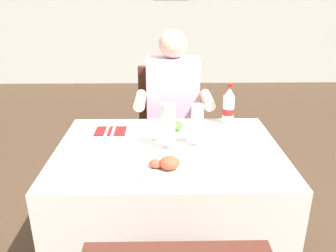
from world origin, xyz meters
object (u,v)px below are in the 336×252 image
(plate_near_camera, at_px, (168,165))
(beer_glass_middle, at_px, (168,127))
(napkin_cutlery_set, at_px, (111,131))
(plate_far_diner, at_px, (175,129))
(main_dining_table, at_px, (168,178))
(seated_diner_far, at_px, (173,111))
(cola_bottle_primary, at_px, (228,107))
(chair_far_diner_seat, at_px, (166,126))
(beer_glass_left, at_px, (197,126))

(plate_near_camera, distance_m, beer_glass_middle, 0.24)
(beer_glass_middle, relative_size, napkin_cutlery_set, 1.23)
(plate_far_diner, xyz_separation_m, napkin_cutlery_set, (-0.36, 0.00, -0.01))
(main_dining_table, height_order, seated_diner_far, seated_diner_far)
(seated_diner_far, xyz_separation_m, cola_bottle_primary, (0.31, -0.37, 0.15))
(plate_near_camera, height_order, plate_far_diner, plate_near_camera)
(beer_glass_middle, bearing_deg, seated_diner_far, 86.23)
(cola_bottle_primary, bearing_deg, plate_near_camera, -123.06)
(main_dining_table, height_order, cola_bottle_primary, cola_bottle_primary)
(main_dining_table, relative_size, chair_far_diner_seat, 1.17)
(plate_far_diner, xyz_separation_m, cola_bottle_primary, (0.32, 0.12, 0.09))
(main_dining_table, distance_m, cola_bottle_primary, 0.57)
(plate_far_diner, bearing_deg, beer_glass_left, -63.23)
(plate_far_diner, relative_size, beer_glass_left, 1.15)
(seated_diner_far, distance_m, plate_far_diner, 0.49)
(main_dining_table, bearing_deg, plate_near_camera, -91.07)
(main_dining_table, xyz_separation_m, chair_far_diner_seat, (0.00, 0.81, -0.03))
(beer_glass_middle, height_order, napkin_cutlery_set, beer_glass_middle)
(napkin_cutlery_set, bearing_deg, main_dining_table, -34.34)
(main_dining_table, xyz_separation_m, cola_bottle_primary, (0.36, 0.33, 0.28))
(beer_glass_left, bearing_deg, napkin_cutlery_set, 156.40)
(seated_diner_far, height_order, beer_glass_middle, seated_diner_far)
(beer_glass_middle, distance_m, napkin_cutlery_set, 0.41)
(seated_diner_far, bearing_deg, plate_far_diner, -90.40)
(seated_diner_far, relative_size, plate_near_camera, 5.60)
(seated_diner_far, xyz_separation_m, plate_near_camera, (-0.05, -0.93, 0.07))
(chair_far_diner_seat, xyz_separation_m, napkin_cutlery_set, (-0.32, -0.59, 0.21))
(main_dining_table, height_order, beer_glass_left, beer_glass_left)
(plate_near_camera, distance_m, napkin_cutlery_set, 0.55)
(beer_glass_middle, xyz_separation_m, napkin_cutlery_set, (-0.32, 0.23, -0.11))
(seated_diner_far, xyz_separation_m, beer_glass_middle, (-0.05, -0.71, 0.16))
(beer_glass_left, bearing_deg, chair_far_diner_seat, 100.21)
(chair_far_diner_seat, xyz_separation_m, plate_far_diner, (0.04, -0.59, 0.22))
(cola_bottle_primary, bearing_deg, chair_far_diner_seat, 127.01)
(plate_near_camera, bearing_deg, napkin_cutlery_set, 125.54)
(seated_diner_far, distance_m, beer_glass_middle, 0.73)
(plate_near_camera, relative_size, beer_glass_left, 1.00)
(chair_far_diner_seat, bearing_deg, beer_glass_middle, -90.13)
(main_dining_table, bearing_deg, seated_diner_far, 86.33)
(chair_far_diner_seat, height_order, napkin_cutlery_set, chair_far_diner_seat)
(main_dining_table, distance_m, napkin_cutlery_set, 0.43)
(beer_glass_middle, bearing_deg, main_dining_table, 77.38)
(seated_diner_far, distance_m, beer_glass_left, 0.71)
(beer_glass_left, distance_m, beer_glass_middle, 0.15)
(plate_far_diner, distance_m, napkin_cutlery_set, 0.36)
(napkin_cutlery_set, bearing_deg, beer_glass_left, -23.60)
(seated_diner_far, xyz_separation_m, napkin_cutlery_set, (-0.37, -0.48, 0.05))
(chair_far_diner_seat, bearing_deg, napkin_cutlery_set, -118.54)
(beer_glass_middle, bearing_deg, chair_far_diner_seat, 89.87)
(main_dining_table, distance_m, beer_glass_left, 0.32)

